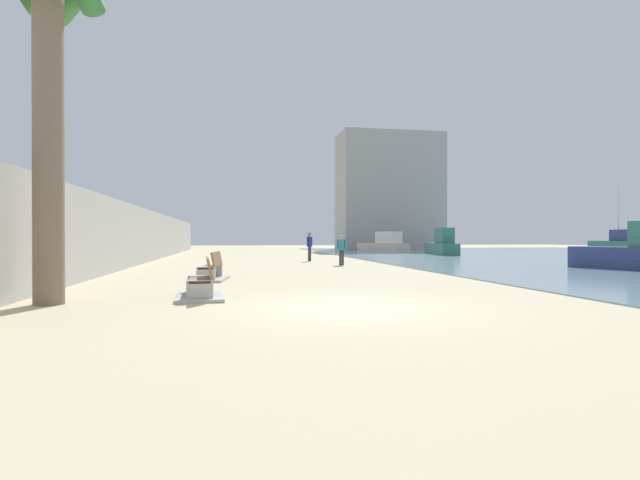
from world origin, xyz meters
name	(u,v)px	position (x,y,z in m)	size (l,w,h in m)	color
ground_plane	(272,263)	(0.00, 18.00, 0.00)	(120.00, 120.00, 0.00)	#C6B793
seawall	(135,236)	(-7.50, 18.00, 1.55)	(0.80, 64.00, 3.09)	#ADAAA3
water_bay	(637,259)	(24.00, 18.00, 0.02)	(36.00, 68.00, 0.04)	#7A99A8
palm_tree	(48,50)	(-6.24, 1.54, 5.57)	(2.73, 2.73, 7.98)	#7A6651
bench_near	(201,288)	(-3.04, 2.14, 0.23)	(1.23, 2.16, 0.98)	#ADAAA3
bench_far	(211,273)	(-3.01, 7.14, 0.23)	(1.38, 2.23, 0.98)	#ADAAA3
person_walking	(310,244)	(2.41, 19.63, 1.05)	(0.40, 0.40, 1.78)	#333338
person_standing	(342,248)	(3.41, 15.15, 0.91)	(0.49, 0.29, 1.58)	#333338
boat_far_left	(442,245)	(14.80, 27.94, 0.83)	(2.14, 5.66, 2.19)	#337060
boat_far_right	(384,244)	(13.34, 38.90, 0.76)	(4.31, 6.24, 2.01)	beige
boat_mid_bay	(622,245)	(28.98, 24.80, 0.82)	(2.96, 6.15, 5.96)	#337060
harbor_building	(389,192)	(16.19, 46.00, 6.84)	(12.00, 6.00, 13.68)	#9E9E99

